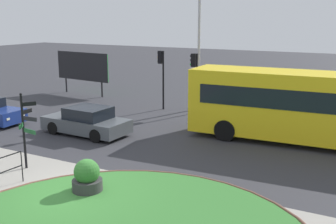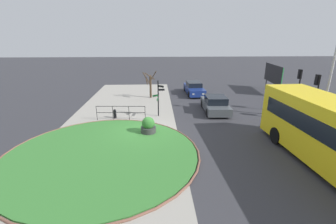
{
  "view_description": "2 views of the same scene",
  "coord_description": "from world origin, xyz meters",
  "px_view_note": "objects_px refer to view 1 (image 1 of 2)",
  "views": [
    {
      "loc": [
        8.94,
        -9.75,
        5.69
      ],
      "look_at": [
        2.31,
        2.52,
        2.49
      ],
      "focal_mm": 44.9,
      "sensor_mm": 36.0,
      "label": 1
    },
    {
      "loc": [
        14.77,
        0.95,
        6.2
      ],
      "look_at": [
        2.16,
        1.55,
        2.05
      ],
      "focal_mm": 24.72,
      "sensor_mm": 36.0,
      "label": 2
    }
  ],
  "objects_px": {
    "signpost_directional": "(25,127)",
    "traffic_light_near": "(161,67)",
    "traffic_light_far": "(195,70)",
    "lamppost_tall": "(199,36)",
    "planter_near_signpost": "(87,178)",
    "bus_yellow": "(303,106)",
    "billboard_left": "(83,67)",
    "car_far_lane": "(87,122)"
  },
  "relations": [
    {
      "from": "car_far_lane",
      "to": "traffic_light_far",
      "type": "xyz_separation_m",
      "value": [
        2.65,
        6.78,
        1.97
      ]
    },
    {
      "from": "lamppost_tall",
      "to": "billboard_left",
      "type": "bearing_deg",
      "value": 176.51
    },
    {
      "from": "bus_yellow",
      "to": "traffic_light_near",
      "type": "bearing_deg",
      "value": -22.62
    },
    {
      "from": "bus_yellow",
      "to": "car_far_lane",
      "type": "xyz_separation_m",
      "value": [
        -9.6,
        -3.45,
        -1.11
      ]
    },
    {
      "from": "car_far_lane",
      "to": "bus_yellow",
      "type": "bearing_deg",
      "value": -157.96
    },
    {
      "from": "billboard_left",
      "to": "planter_near_signpost",
      "type": "distance_m",
      "value": 18.28
    },
    {
      "from": "traffic_light_far",
      "to": "traffic_light_near",
      "type": "bearing_deg",
      "value": -6.44
    },
    {
      "from": "signpost_directional",
      "to": "bus_yellow",
      "type": "distance_m",
      "value": 11.9
    },
    {
      "from": "signpost_directional",
      "to": "billboard_left",
      "type": "relative_size",
      "value": 0.59
    },
    {
      "from": "signpost_directional",
      "to": "traffic_light_near",
      "type": "relative_size",
      "value": 0.81
    },
    {
      "from": "traffic_light_near",
      "to": "lamppost_tall",
      "type": "bearing_deg",
      "value": -144.92
    },
    {
      "from": "signpost_directional",
      "to": "bus_yellow",
      "type": "height_order",
      "value": "bus_yellow"
    },
    {
      "from": "car_far_lane",
      "to": "traffic_light_near",
      "type": "bearing_deg",
      "value": -91.18
    },
    {
      "from": "signpost_directional",
      "to": "car_far_lane",
      "type": "height_order",
      "value": "signpost_directional"
    },
    {
      "from": "traffic_light_far",
      "to": "lamppost_tall",
      "type": "bearing_deg",
      "value": -84.61
    },
    {
      "from": "signpost_directional",
      "to": "traffic_light_near",
      "type": "xyz_separation_m",
      "value": [
        -0.69,
        11.67,
        1.0
      ]
    },
    {
      "from": "planter_near_signpost",
      "to": "lamppost_tall",
      "type": "bearing_deg",
      "value": 98.89
    },
    {
      "from": "bus_yellow",
      "to": "car_far_lane",
      "type": "bearing_deg",
      "value": 17.16
    },
    {
      "from": "car_far_lane",
      "to": "billboard_left",
      "type": "relative_size",
      "value": 0.88
    },
    {
      "from": "lamppost_tall",
      "to": "planter_near_signpost",
      "type": "xyz_separation_m",
      "value": [
        2.1,
        -13.4,
        -4.01
      ]
    },
    {
      "from": "signpost_directional",
      "to": "traffic_light_near",
      "type": "distance_m",
      "value": 11.73
    },
    {
      "from": "lamppost_tall",
      "to": "billboard_left",
      "type": "xyz_separation_m",
      "value": [
        -9.58,
        0.58,
        -2.47
      ]
    },
    {
      "from": "signpost_directional",
      "to": "bus_yellow",
      "type": "bearing_deg",
      "value": 44.42
    },
    {
      "from": "traffic_light_far",
      "to": "lamppost_tall",
      "type": "height_order",
      "value": "lamppost_tall"
    },
    {
      "from": "bus_yellow",
      "to": "planter_near_signpost",
      "type": "bearing_deg",
      "value": 58.16
    },
    {
      "from": "traffic_light_near",
      "to": "planter_near_signpost",
      "type": "distance_m",
      "value": 13.23
    },
    {
      "from": "car_far_lane",
      "to": "lamppost_tall",
      "type": "relative_size",
      "value": 0.52
    },
    {
      "from": "bus_yellow",
      "to": "lamppost_tall",
      "type": "xyz_separation_m",
      "value": [
        -7.15,
        4.36,
        2.78
      ]
    },
    {
      "from": "lamppost_tall",
      "to": "planter_near_signpost",
      "type": "relative_size",
      "value": 7.29
    },
    {
      "from": "car_far_lane",
      "to": "billboard_left",
      "type": "height_order",
      "value": "billboard_left"
    },
    {
      "from": "bus_yellow",
      "to": "traffic_light_near",
      "type": "relative_size",
      "value": 2.86
    },
    {
      "from": "signpost_directional",
      "to": "planter_near_signpost",
      "type": "bearing_deg",
      "value": -11.68
    },
    {
      "from": "signpost_directional",
      "to": "lamppost_tall",
      "type": "distance_m",
      "value": 13.08
    },
    {
      "from": "traffic_light_near",
      "to": "traffic_light_far",
      "type": "height_order",
      "value": "traffic_light_near"
    },
    {
      "from": "planter_near_signpost",
      "to": "traffic_light_near",
      "type": "bearing_deg",
      "value": 108.46
    },
    {
      "from": "traffic_light_near",
      "to": "traffic_light_far",
      "type": "distance_m",
      "value": 2.25
    },
    {
      "from": "traffic_light_near",
      "to": "billboard_left",
      "type": "relative_size",
      "value": 0.72
    },
    {
      "from": "bus_yellow",
      "to": "signpost_directional",
      "type": "bearing_deg",
      "value": 41.8
    },
    {
      "from": "traffic_light_near",
      "to": "lamppost_tall",
      "type": "xyz_separation_m",
      "value": [
        2.04,
        1.02,
        1.87
      ]
    },
    {
      "from": "car_far_lane",
      "to": "planter_near_signpost",
      "type": "distance_m",
      "value": 7.2
    },
    {
      "from": "signpost_directional",
      "to": "bus_yellow",
      "type": "relative_size",
      "value": 0.28
    },
    {
      "from": "traffic_light_near",
      "to": "billboard_left",
      "type": "distance_m",
      "value": 7.73
    }
  ]
}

